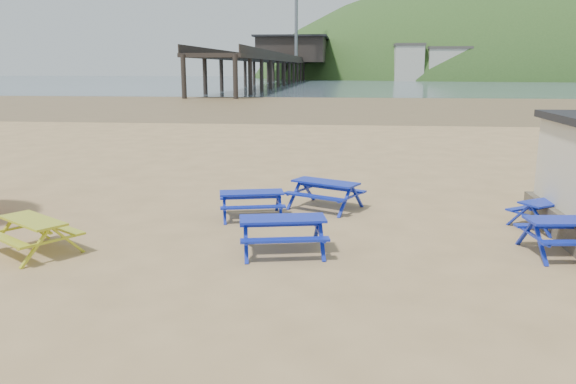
# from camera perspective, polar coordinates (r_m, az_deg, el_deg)

# --- Properties ---
(ground) EXTENTS (400.00, 400.00, 0.00)m
(ground) POSITION_cam_1_polar(r_m,az_deg,el_deg) (14.20, -0.11, -5.27)
(ground) COLOR tan
(ground) RESTS_ON ground
(wet_sand) EXTENTS (400.00, 400.00, 0.00)m
(wet_sand) POSITION_cam_1_polar(r_m,az_deg,el_deg) (68.60, 4.93, 8.88)
(wet_sand) COLOR olive
(wet_sand) RESTS_ON ground
(sea) EXTENTS (400.00, 400.00, 0.00)m
(sea) POSITION_cam_1_polar(r_m,az_deg,el_deg) (183.50, 5.76, 11.14)
(sea) COLOR #465764
(sea) RESTS_ON ground
(picnic_table_blue_a) EXTENTS (2.15, 1.88, 0.78)m
(picnic_table_blue_a) POSITION_cam_1_polar(r_m,az_deg,el_deg) (16.57, -3.70, -1.28)
(picnic_table_blue_a) COLOR #0A1BB4
(picnic_table_blue_a) RESTS_ON ground
(picnic_table_blue_b) EXTENTS (2.59, 2.41, 0.87)m
(picnic_table_blue_b) POSITION_cam_1_polar(r_m,az_deg,el_deg) (17.64, 3.82, -0.29)
(picnic_table_blue_b) COLOR #0A1BB4
(picnic_table_blue_b) RESTS_ON ground
(picnic_table_blue_c) EXTENTS (2.35, 2.24, 0.77)m
(picnic_table_blue_c) POSITION_cam_1_polar(r_m,az_deg,el_deg) (17.10, 25.06, -2.05)
(picnic_table_blue_c) COLOR #0A1BB4
(picnic_table_blue_c) RESTS_ON ground
(picnic_table_blue_d) EXTENTS (2.32, 2.01, 0.86)m
(picnic_table_blue_d) POSITION_cam_1_polar(r_m,az_deg,el_deg) (13.46, -0.55, -4.37)
(picnic_table_blue_d) COLOR #0A1BB4
(picnic_table_blue_d) RESTS_ON ground
(picnic_table_blue_f) EXTENTS (2.25, 1.89, 0.87)m
(picnic_table_blue_f) POSITION_cam_1_polar(r_m,az_deg,el_deg) (14.84, 26.77, -4.11)
(picnic_table_blue_f) COLOR #0A1BB4
(picnic_table_blue_f) RESTS_ON ground
(picnic_table_yellow) EXTENTS (2.51, 2.41, 0.82)m
(picnic_table_yellow) POSITION_cam_1_polar(r_m,az_deg,el_deg) (14.73, -24.38, -4.09)
(picnic_table_yellow) COLOR gold
(picnic_table_yellow) RESTS_ON ground
(pier) EXTENTS (24.00, 220.00, 39.29)m
(pier) POSITION_cam_1_polar(r_m,az_deg,el_deg) (192.66, 0.32, 12.89)
(pier) COLOR black
(pier) RESTS_ON ground
(headland_town) EXTENTS (264.00, 144.00, 108.00)m
(headland_town) POSITION_cam_1_polar(r_m,az_deg,el_deg) (259.13, 26.36, 8.12)
(headland_town) COLOR #2D4C1E
(headland_town) RESTS_ON ground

